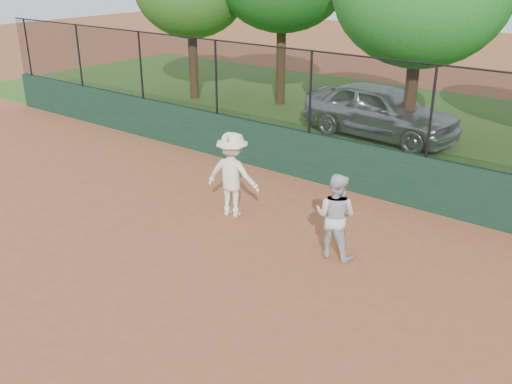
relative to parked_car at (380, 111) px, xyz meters
The scene contains 7 objects.
ground 10.47m from the parked_car, 86.01° to the right, with size 80.00×80.00×0.00m, color #9C5332.
back_wall 4.48m from the parked_car, 80.65° to the right, with size 26.00×0.20×1.20m, color #193725.
grass_strip 1.93m from the parked_car, 65.37° to the left, with size 36.00×12.00×0.01m, color #2D551A.
parked_car is the anchor object (origin of this frame).
player_second 8.01m from the parked_car, 69.45° to the right, with size 0.79×0.62×1.63m, color silver.
player_main 7.23m from the parked_car, 88.93° to the right, with size 1.32×0.94×1.93m.
fence_assembly 4.69m from the parked_car, 81.01° to the right, with size 26.00×0.06×2.00m.
Camera 1 is at (6.73, -5.45, 5.21)m, focal length 40.00 mm.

